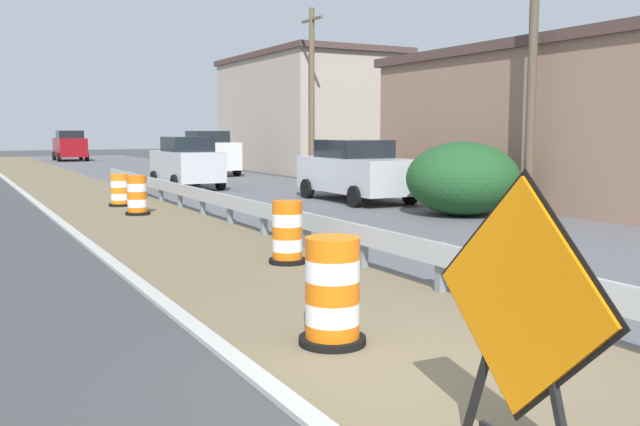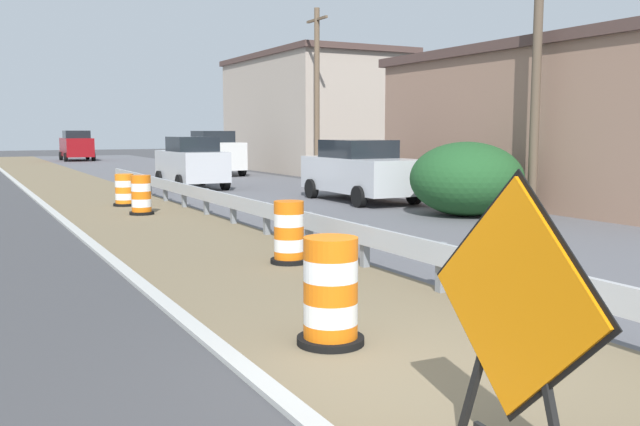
{
  "view_description": "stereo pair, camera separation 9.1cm",
  "coord_description": "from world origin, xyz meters",
  "px_view_note": "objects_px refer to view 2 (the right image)",
  "views": [
    {
      "loc": [
        -3.66,
        -4.85,
        2.23
      ],
      "look_at": [
        0.61,
        3.04,
        1.16
      ],
      "focal_mm": 38.82,
      "sensor_mm": 36.0,
      "label": 1
    },
    {
      "loc": [
        -3.58,
        -4.89,
        2.23
      ],
      "look_at": [
        0.61,
        3.04,
        1.16
      ],
      "focal_mm": 38.82,
      "sensor_mm": 36.0,
      "label": 2
    }
  ],
  "objects_px": {
    "traffic_barrel_close": "(289,235)",
    "traffic_barrel_mid": "(141,197)",
    "car_lead_near_lane": "(77,146)",
    "traffic_barrel_nearest": "(331,296)",
    "traffic_barrel_far": "(125,192)",
    "car_trailing_near_lane": "(360,170)",
    "utility_pole_near": "(538,38)",
    "car_lead_far_lane": "(191,163)",
    "car_mid_far_lane": "(214,153)",
    "warning_sign_diamond": "(513,309)",
    "utility_pole_mid": "(317,92)"
  },
  "relations": [
    {
      "from": "warning_sign_diamond",
      "to": "traffic_barrel_mid",
      "type": "relative_size",
      "value": 1.89
    },
    {
      "from": "car_lead_near_lane",
      "to": "traffic_barrel_mid",
      "type": "bearing_deg",
      "value": 174.75
    },
    {
      "from": "car_mid_far_lane",
      "to": "utility_pole_near",
      "type": "bearing_deg",
      "value": 3.64
    },
    {
      "from": "traffic_barrel_nearest",
      "to": "traffic_barrel_close",
      "type": "xyz_separation_m",
      "value": [
        1.53,
        4.25,
        -0.04
      ]
    },
    {
      "from": "car_trailing_near_lane",
      "to": "utility_pole_near",
      "type": "distance_m",
      "value": 6.76
    },
    {
      "from": "car_mid_far_lane",
      "to": "traffic_barrel_nearest",
      "type": "bearing_deg",
      "value": -18.67
    },
    {
      "from": "car_trailing_near_lane",
      "to": "car_lead_far_lane",
      "type": "relative_size",
      "value": 1.16
    },
    {
      "from": "traffic_barrel_nearest",
      "to": "car_trailing_near_lane",
      "type": "xyz_separation_m",
      "value": [
        7.97,
        12.59,
        0.46
      ]
    },
    {
      "from": "traffic_barrel_nearest",
      "to": "traffic_barrel_far",
      "type": "relative_size",
      "value": 1.19
    },
    {
      "from": "car_trailing_near_lane",
      "to": "utility_pole_near",
      "type": "bearing_deg",
      "value": 22.5
    },
    {
      "from": "traffic_barrel_far",
      "to": "traffic_barrel_close",
      "type": "bearing_deg",
      "value": -87.26
    },
    {
      "from": "traffic_barrel_close",
      "to": "traffic_barrel_nearest",
      "type": "bearing_deg",
      "value": -109.77
    },
    {
      "from": "traffic_barrel_mid",
      "to": "utility_pole_mid",
      "type": "distance_m",
      "value": 14.19
    },
    {
      "from": "warning_sign_diamond",
      "to": "car_lead_near_lane",
      "type": "height_order",
      "value": "car_lead_near_lane"
    },
    {
      "from": "car_mid_far_lane",
      "to": "utility_pole_near",
      "type": "xyz_separation_m",
      "value": [
        1.92,
        -19.79,
        3.5
      ]
    },
    {
      "from": "car_trailing_near_lane",
      "to": "traffic_barrel_mid",
      "type": "bearing_deg",
      "value": -86.55
    },
    {
      "from": "car_lead_far_lane",
      "to": "utility_pole_near",
      "type": "height_order",
      "value": "utility_pole_near"
    },
    {
      "from": "traffic_barrel_far",
      "to": "car_lead_far_lane",
      "type": "relative_size",
      "value": 0.23
    },
    {
      "from": "warning_sign_diamond",
      "to": "traffic_barrel_far",
      "type": "bearing_deg",
      "value": -92.54
    },
    {
      "from": "traffic_barrel_mid",
      "to": "warning_sign_diamond",
      "type": "bearing_deg",
      "value": -94.32
    },
    {
      "from": "car_lead_near_lane",
      "to": "car_mid_far_lane",
      "type": "bearing_deg",
      "value": -169.99
    },
    {
      "from": "utility_pole_near",
      "to": "utility_pole_mid",
      "type": "bearing_deg",
      "value": 85.89
    },
    {
      "from": "car_lead_near_lane",
      "to": "utility_pole_mid",
      "type": "height_order",
      "value": "utility_pole_mid"
    },
    {
      "from": "car_lead_near_lane",
      "to": "utility_pole_mid",
      "type": "bearing_deg",
      "value": -165.76
    },
    {
      "from": "car_lead_far_lane",
      "to": "utility_pole_near",
      "type": "bearing_deg",
      "value": -157.46
    },
    {
      "from": "traffic_barrel_close",
      "to": "traffic_barrel_mid",
      "type": "relative_size",
      "value": 1.01
    },
    {
      "from": "utility_pole_near",
      "to": "utility_pole_mid",
      "type": "relative_size",
      "value": 1.17
    },
    {
      "from": "traffic_barrel_close",
      "to": "car_lead_near_lane",
      "type": "relative_size",
      "value": 0.25
    },
    {
      "from": "car_lead_far_lane",
      "to": "utility_pole_mid",
      "type": "xyz_separation_m",
      "value": [
        6.38,
        1.71,
        2.96
      ]
    },
    {
      "from": "traffic_barrel_mid",
      "to": "traffic_barrel_far",
      "type": "distance_m",
      "value": 2.38
    },
    {
      "from": "traffic_barrel_close",
      "to": "traffic_barrel_mid",
      "type": "bearing_deg",
      "value": 94.04
    },
    {
      "from": "traffic_barrel_mid",
      "to": "car_trailing_near_lane",
      "type": "relative_size",
      "value": 0.22
    },
    {
      "from": "car_trailing_near_lane",
      "to": "utility_pole_mid",
      "type": "distance_m",
      "value": 9.95
    },
    {
      "from": "car_lead_far_lane",
      "to": "traffic_barrel_mid",
      "type": "bearing_deg",
      "value": 152.99
    },
    {
      "from": "traffic_barrel_mid",
      "to": "utility_pole_mid",
      "type": "bearing_deg",
      "value": 42.46
    },
    {
      "from": "traffic_barrel_close",
      "to": "car_mid_far_lane",
      "type": "height_order",
      "value": "car_mid_far_lane"
    },
    {
      "from": "warning_sign_diamond",
      "to": "traffic_barrel_nearest",
      "type": "xyz_separation_m",
      "value": [
        0.18,
        2.84,
        -0.54
      ]
    },
    {
      "from": "car_mid_far_lane",
      "to": "utility_pole_mid",
      "type": "bearing_deg",
      "value": 26.13
    },
    {
      "from": "traffic_barrel_nearest",
      "to": "traffic_barrel_mid",
      "type": "bearing_deg",
      "value": 85.53
    },
    {
      "from": "traffic_barrel_nearest",
      "to": "utility_pole_near",
      "type": "xyz_separation_m",
      "value": [
        10.08,
        7.3,
        4.09
      ]
    },
    {
      "from": "traffic_barrel_nearest",
      "to": "car_lead_near_lane",
      "type": "relative_size",
      "value": 0.27
    },
    {
      "from": "traffic_barrel_nearest",
      "to": "traffic_barrel_mid",
      "type": "relative_size",
      "value": 1.08
    },
    {
      "from": "warning_sign_diamond",
      "to": "traffic_barrel_close",
      "type": "height_order",
      "value": "warning_sign_diamond"
    },
    {
      "from": "traffic_barrel_nearest",
      "to": "car_lead_near_lane",
      "type": "height_order",
      "value": "car_lead_near_lane"
    },
    {
      "from": "warning_sign_diamond",
      "to": "car_lead_near_lane",
      "type": "distance_m",
      "value": 51.21
    },
    {
      "from": "traffic_barrel_far",
      "to": "utility_pole_near",
      "type": "relative_size",
      "value": 0.11
    },
    {
      "from": "traffic_barrel_close",
      "to": "utility_pole_mid",
      "type": "relative_size",
      "value": 0.14
    },
    {
      "from": "traffic_barrel_far",
      "to": "utility_pole_near",
      "type": "height_order",
      "value": "utility_pole_near"
    },
    {
      "from": "traffic_barrel_close",
      "to": "car_lead_far_lane",
      "type": "xyz_separation_m",
      "value": [
        3.19,
        15.59,
        0.52
      ]
    },
    {
      "from": "car_lead_near_lane",
      "to": "utility_pole_near",
      "type": "bearing_deg",
      "value": -171.79
    }
  ]
}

